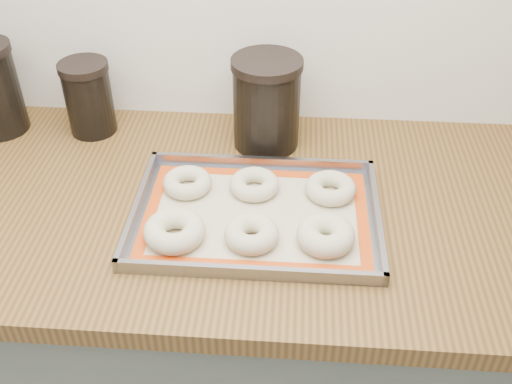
# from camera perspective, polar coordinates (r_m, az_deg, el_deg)

# --- Properties ---
(cabinet) EXTENTS (3.00, 0.65, 0.86)m
(cabinet) POSITION_cam_1_polar(r_m,az_deg,el_deg) (1.54, -8.91, -14.17)
(cabinet) COLOR #60675B
(cabinet) RESTS_ON floor
(countertop) EXTENTS (3.06, 0.68, 0.04)m
(countertop) POSITION_cam_1_polar(r_m,az_deg,el_deg) (1.22, -10.92, -0.97)
(countertop) COLOR brown
(countertop) RESTS_ON cabinet
(baking_tray) EXTENTS (0.46, 0.33, 0.03)m
(baking_tray) POSITION_cam_1_polar(r_m,az_deg,el_deg) (1.13, -0.00, -2.13)
(baking_tray) COLOR gray
(baking_tray) RESTS_ON countertop
(baking_mat) EXTENTS (0.42, 0.29, 0.00)m
(baking_mat) POSITION_cam_1_polar(r_m,az_deg,el_deg) (1.13, 0.00, -2.21)
(baking_mat) COLOR #C6B793
(baking_mat) RESTS_ON baking_tray
(bagel_front_left) EXTENTS (0.14, 0.14, 0.04)m
(bagel_front_left) POSITION_cam_1_polar(r_m,az_deg,el_deg) (1.07, -7.77, -3.69)
(bagel_front_left) COLOR beige
(bagel_front_left) RESTS_ON baking_mat
(bagel_front_mid) EXTENTS (0.11, 0.11, 0.04)m
(bagel_front_mid) POSITION_cam_1_polar(r_m,az_deg,el_deg) (1.06, -0.42, -3.99)
(bagel_front_mid) COLOR beige
(bagel_front_mid) RESTS_ON baking_mat
(bagel_front_right) EXTENTS (0.13, 0.13, 0.04)m
(bagel_front_right) POSITION_cam_1_polar(r_m,az_deg,el_deg) (1.06, 6.65, -4.10)
(bagel_front_right) COLOR beige
(bagel_front_right) RESTS_ON baking_mat
(bagel_back_left) EXTENTS (0.12, 0.12, 0.03)m
(bagel_back_left) POSITION_cam_1_polar(r_m,az_deg,el_deg) (1.19, -6.56, 0.90)
(bagel_back_left) COLOR beige
(bagel_back_left) RESTS_ON baking_mat
(bagel_back_mid) EXTENTS (0.10, 0.10, 0.03)m
(bagel_back_mid) POSITION_cam_1_polar(r_m,az_deg,el_deg) (1.18, -0.17, 0.74)
(bagel_back_mid) COLOR beige
(bagel_back_mid) RESTS_ON baking_mat
(bagel_back_right) EXTENTS (0.12, 0.12, 0.03)m
(bagel_back_right) POSITION_cam_1_polar(r_m,az_deg,el_deg) (1.17, 7.11, 0.36)
(bagel_back_right) COLOR beige
(bagel_back_right) RESTS_ON baking_mat
(canister_mid) EXTENTS (0.11, 0.11, 0.17)m
(canister_mid) POSITION_cam_1_polar(r_m,az_deg,el_deg) (1.39, -15.65, 8.66)
(canister_mid) COLOR black
(canister_mid) RESTS_ON countertop
(canister_right) EXTENTS (0.15, 0.15, 0.20)m
(canister_right) POSITION_cam_1_polar(r_m,az_deg,el_deg) (1.28, 1.01, 8.48)
(canister_right) COLOR black
(canister_right) RESTS_ON countertop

